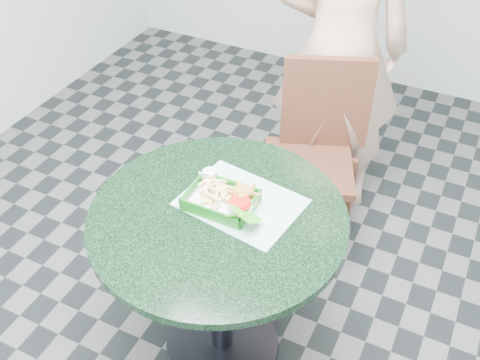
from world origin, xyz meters
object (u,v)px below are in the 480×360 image
at_px(food_basket, 221,206).
at_px(sauce_ramekin, 210,178).
at_px(dining_chair, 316,144).
at_px(crab_sandwich, 242,198).
at_px(diner_person, 344,19).
at_px(cafe_table, 219,252).

bearing_deg(food_basket, sauce_ramekin, 136.23).
distance_m(dining_chair, crab_sandwich, 0.81).
bearing_deg(crab_sandwich, food_basket, -150.39).
distance_m(diner_person, crab_sandwich, 1.07).
xyz_separation_m(cafe_table, crab_sandwich, (0.05, 0.08, 0.22)).
xyz_separation_m(cafe_table, sauce_ramekin, (-0.10, 0.13, 0.22)).
height_order(dining_chair, food_basket, dining_chair).
xyz_separation_m(diner_person, food_basket, (-0.07, -1.08, -0.27)).
bearing_deg(diner_person, crab_sandwich, 71.50).
bearing_deg(dining_chair, food_basket, -117.45).
xyz_separation_m(cafe_table, dining_chair, (0.07, 0.84, -0.05)).
xyz_separation_m(dining_chair, diner_person, (-0.01, 0.28, 0.50)).
relative_size(dining_chair, food_basket, 3.96).
xyz_separation_m(dining_chair, sauce_ramekin, (-0.17, -0.71, 0.27)).
distance_m(cafe_table, diner_person, 1.22).
relative_size(diner_person, crab_sandwich, 18.39).
bearing_deg(sauce_ramekin, dining_chair, 76.70).
relative_size(cafe_table, food_basket, 3.85).
bearing_deg(diner_person, food_basket, 68.12).
xyz_separation_m(diner_person, crab_sandwich, (-0.00, -1.05, -0.23)).
relative_size(food_basket, sauce_ramekin, 4.37).
height_order(dining_chair, crab_sandwich, dining_chair).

